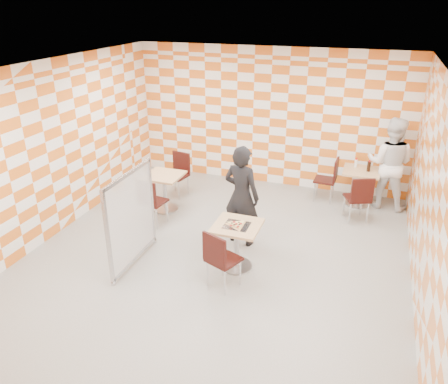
% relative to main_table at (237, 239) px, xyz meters
% --- Properties ---
extents(room_shell, '(7.00, 7.00, 7.00)m').
position_rel_main_table_xyz_m(room_shell, '(-0.40, 0.59, 0.99)').
color(room_shell, gray).
rests_on(room_shell, ground).
extents(main_table, '(0.70, 0.70, 0.75)m').
position_rel_main_table_xyz_m(main_table, '(0.00, 0.00, 0.00)').
color(main_table, tan).
rests_on(main_table, ground).
extents(second_table, '(0.70, 0.70, 0.75)m').
position_rel_main_table_xyz_m(second_table, '(1.65, 3.00, 0.00)').
color(second_table, tan).
rests_on(second_table, ground).
extents(empty_table, '(0.70, 0.70, 0.75)m').
position_rel_main_table_xyz_m(empty_table, '(-1.97, 1.48, 0.00)').
color(empty_table, tan).
rests_on(empty_table, ground).
extents(chair_main_front, '(0.55, 0.56, 0.92)m').
position_rel_main_table_xyz_m(chair_main_front, '(-0.06, -0.61, 0.04)').
color(chair_main_front, black).
rests_on(chair_main_front, ground).
extents(chair_second_front, '(0.56, 0.56, 0.92)m').
position_rel_main_table_xyz_m(chair_second_front, '(1.68, 2.19, 0.04)').
color(chair_second_front, black).
rests_on(chair_second_front, ground).
extents(chair_second_side, '(0.45, 0.44, 0.92)m').
position_rel_main_table_xyz_m(chair_second_side, '(1.05, 2.98, 0.04)').
color(chair_second_side, black).
rests_on(chair_second_side, ground).
extents(chair_empty_near, '(0.48, 0.49, 0.92)m').
position_rel_main_table_xyz_m(chair_empty_near, '(-1.91, 0.78, 0.04)').
color(chair_empty_near, black).
rests_on(chair_empty_near, ground).
extents(chair_empty_far, '(0.49, 0.50, 0.92)m').
position_rel_main_table_xyz_m(chair_empty_far, '(-2.01, 2.25, 0.04)').
color(chair_empty_far, black).
rests_on(chair_empty_far, ground).
extents(partition, '(0.08, 1.38, 1.55)m').
position_rel_main_table_xyz_m(partition, '(-1.58, -0.41, 0.28)').
color(partition, white).
rests_on(partition, ground).
extents(man_dark, '(0.72, 0.55, 1.75)m').
position_rel_main_table_xyz_m(man_dark, '(-0.17, 0.77, 0.37)').
color(man_dark, black).
rests_on(man_dark, ground).
extents(man_white, '(0.99, 0.83, 1.84)m').
position_rel_main_table_xyz_m(man_white, '(2.15, 3.09, 0.41)').
color(man_white, white).
rests_on(man_white, ground).
extents(pizza_on_foil, '(0.40, 0.40, 0.04)m').
position_rel_main_table_xyz_m(pizza_on_foil, '(-0.00, -0.02, 0.26)').
color(pizza_on_foil, silver).
rests_on(pizza_on_foil, main_table).
extents(sport_bottle, '(0.06, 0.06, 0.20)m').
position_rel_main_table_xyz_m(sport_bottle, '(1.52, 3.14, 0.33)').
color(sport_bottle, white).
rests_on(sport_bottle, second_table).
extents(soda_bottle, '(0.07, 0.07, 0.23)m').
position_rel_main_table_xyz_m(soda_bottle, '(1.78, 2.99, 0.34)').
color(soda_bottle, black).
rests_on(soda_bottle, second_table).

